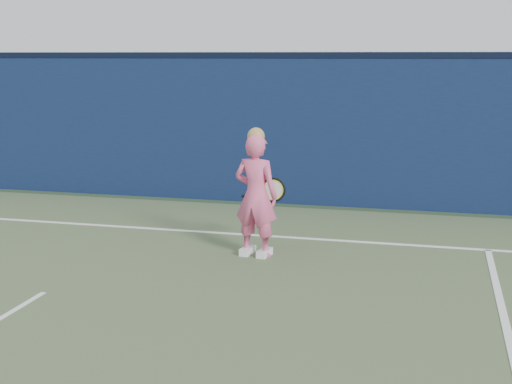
# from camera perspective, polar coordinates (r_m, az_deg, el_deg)

# --- Properties ---
(backstop_wall) EXTENTS (24.00, 0.40, 2.50)m
(backstop_wall) POSITION_cam_1_polar(r_m,az_deg,el_deg) (12.83, -4.27, 5.06)
(backstop_wall) COLOR #0E193D
(backstop_wall) RESTS_ON ground
(wall_cap) EXTENTS (24.00, 0.42, 0.10)m
(wall_cap) POSITION_cam_1_polar(r_m,az_deg,el_deg) (12.77, -4.35, 10.87)
(wall_cap) COLOR black
(wall_cap) RESTS_ON backstop_wall
(player) EXTENTS (0.63, 0.47, 1.66)m
(player) POSITION_cam_1_polar(r_m,az_deg,el_deg) (9.06, 0.00, -0.25)
(player) COLOR #E95A8A
(player) RESTS_ON ground
(racket) EXTENTS (0.63, 0.16, 0.34)m
(racket) POSITION_cam_1_polar(r_m,az_deg,el_deg) (9.46, 1.19, 0.13)
(racket) COLOR black
(racket) RESTS_ON ground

